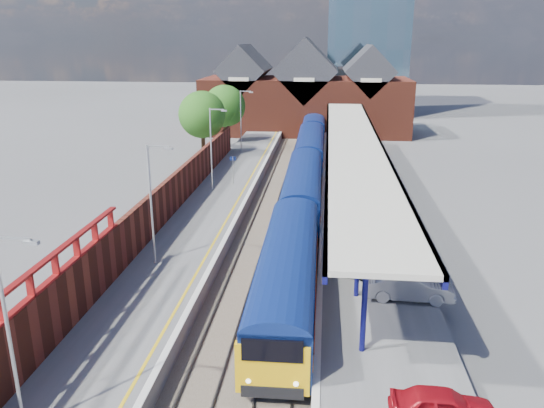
{
  "coord_description": "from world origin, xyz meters",
  "views": [
    {
      "loc": [
        3.24,
        -21.72,
        13.53
      ],
      "look_at": [
        -0.35,
        13.04,
        2.6
      ],
      "focal_mm": 35.0,
      "sensor_mm": 36.0,
      "label": 1
    }
  ],
  "objects": [
    {
      "name": "ground",
      "position": [
        0.0,
        30.0,
        0.0
      ],
      "size": [
        240.0,
        240.0,
        0.0
      ],
      "primitive_type": "plane",
      "color": "#5B5B5E",
      "rests_on": "ground"
    },
    {
      "name": "ballast_bed",
      "position": [
        0.0,
        20.0,
        0.03
      ],
      "size": [
        6.0,
        76.0,
        0.06
      ],
      "primitive_type": "cube",
      "color": "#473D33",
      "rests_on": "ground"
    },
    {
      "name": "rails",
      "position": [
        0.0,
        20.0,
        0.12
      ],
      "size": [
        4.51,
        76.0,
        0.14
      ],
      "color": "slate",
      "rests_on": "ground"
    },
    {
      "name": "left_platform",
      "position": [
        -5.5,
        20.0,
        0.5
      ],
      "size": [
        5.0,
        76.0,
        1.0
      ],
      "primitive_type": "cube",
      "color": "#565659",
      "rests_on": "ground"
    },
    {
      "name": "right_platform",
      "position": [
        6.0,
        20.0,
        0.5
      ],
      "size": [
        6.0,
        76.0,
        1.0
      ],
      "primitive_type": "cube",
      "color": "#565659",
      "rests_on": "ground"
    },
    {
      "name": "coping_left",
      "position": [
        -3.15,
        20.0,
        1.02
      ],
      "size": [
        0.3,
        76.0,
        0.05
      ],
      "primitive_type": "cube",
      "color": "silver",
      "rests_on": "left_platform"
    },
    {
      "name": "coping_right",
      "position": [
        3.15,
        20.0,
        1.02
      ],
      "size": [
        0.3,
        76.0,
        0.05
      ],
      "primitive_type": "cube",
      "color": "silver",
      "rests_on": "right_platform"
    },
    {
      "name": "yellow_line",
      "position": [
        -3.75,
        20.0,
        1.01
      ],
      "size": [
        0.14,
        76.0,
        0.01
      ],
      "primitive_type": "cube",
      "color": "yellow",
      "rests_on": "left_platform"
    },
    {
      "name": "train",
      "position": [
        1.49,
        28.0,
        2.12
      ],
      "size": [
        2.98,
        65.93,
        3.45
      ],
      "color": "navy",
      "rests_on": "ground"
    },
    {
      "name": "canopy",
      "position": [
        5.48,
        21.95,
        5.25
      ],
      "size": [
        4.5,
        52.0,
        4.48
      ],
      "color": "#0E0E52",
      "rests_on": "right_platform"
    },
    {
      "name": "lamp_post_a",
      "position": [
        -6.36,
        -8.0,
        4.99
      ],
      "size": [
        1.48,
        0.18,
        7.0
      ],
      "color": "#A5A8AA",
      "rests_on": "left_platform"
    },
    {
      "name": "lamp_post_b",
      "position": [
        -6.36,
        6.0,
        4.99
      ],
      "size": [
        1.48,
        0.18,
        7.0
      ],
      "color": "#A5A8AA",
      "rests_on": "left_platform"
    },
    {
      "name": "lamp_post_c",
      "position": [
        -6.36,
        22.0,
        4.99
      ],
      "size": [
        1.48,
        0.18,
        7.0
      ],
      "color": "#A5A8AA",
      "rests_on": "left_platform"
    },
    {
      "name": "lamp_post_d",
      "position": [
        -6.36,
        38.0,
        4.99
      ],
      "size": [
        1.48,
        0.18,
        7.0
      ],
      "color": "#A5A8AA",
      "rests_on": "left_platform"
    },
    {
      "name": "platform_sign",
      "position": [
        -5.0,
        24.0,
        2.69
      ],
      "size": [
        0.55,
        0.08,
        2.5
      ],
      "color": "#A5A8AA",
      "rests_on": "left_platform"
    },
    {
      "name": "brick_wall",
      "position": [
        -8.1,
        13.54,
        2.45
      ],
      "size": [
        0.35,
        50.0,
        3.86
      ],
      "color": "maroon",
      "rests_on": "left_platform"
    },
    {
      "name": "station_building",
      "position": [
        0.0,
        58.0,
        5.45
      ],
      "size": [
        30.0,
        12.12,
        13.78
      ],
      "color": "maroon",
      "rests_on": "ground"
    },
    {
      "name": "tree_near",
      "position": [
        -10.35,
        35.91,
        5.35
      ],
      "size": [
        5.2,
        5.2,
        8.1
      ],
      "color": "#382314",
      "rests_on": "ground"
    },
    {
      "name": "tree_far",
      "position": [
        -9.35,
        43.91,
        5.35
      ],
      "size": [
        5.2,
        5.2,
        8.1
      ],
      "color": "#382314",
      "rests_on": "ground"
    },
    {
      "name": "parked_car_red",
      "position": [
        7.46,
        -6.1,
        1.61
      ],
      "size": [
        3.6,
        1.47,
        1.22
      ],
      "primitive_type": "imported",
      "rotation": [
        0.0,
        0.0,
        1.56
      ],
      "color": "#A70D18",
      "rests_on": "right_platform"
    },
    {
      "name": "parked_car_silver",
      "position": [
        7.6,
        2.95,
        1.72
      ],
      "size": [
        4.4,
        1.67,
        1.43
      ],
      "primitive_type": "imported",
      "rotation": [
        0.0,
        0.0,
        1.54
      ],
      "color": "#A1A1A6",
      "rests_on": "right_platform"
    },
    {
      "name": "parked_car_dark",
      "position": [
        6.68,
        5.72,
        1.67
      ],
      "size": [
        4.87,
        2.56,
        1.35
      ],
      "primitive_type": "imported",
      "rotation": [
        0.0,
        0.0,
        1.72
      ],
      "color": "black",
      "rests_on": "right_platform"
    },
    {
      "name": "parked_car_blue",
      "position": [
        7.55,
        15.16,
        1.6
      ],
      "size": [
        4.39,
        2.1,
        1.21
      ],
      "primitive_type": "imported",
      "rotation": [
        0.0,
        0.0,
        1.59
      ],
      "color": "navy",
      "rests_on": "right_platform"
    }
  ]
}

